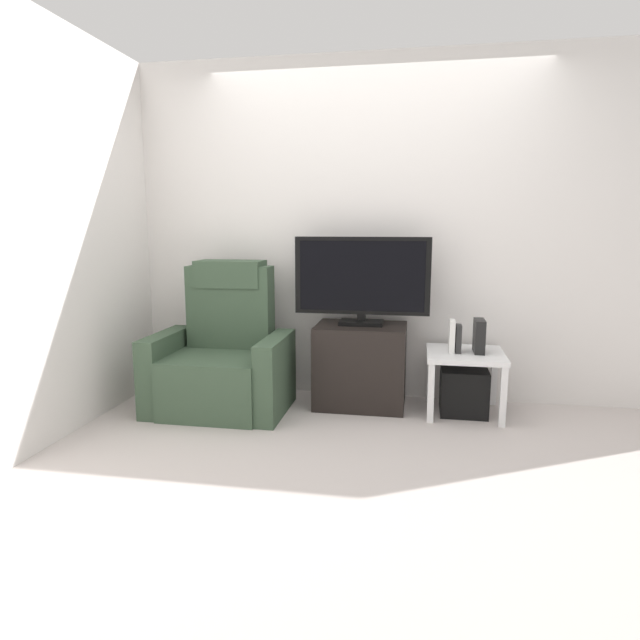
% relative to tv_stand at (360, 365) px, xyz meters
% --- Properties ---
extents(ground_plane, '(6.40, 6.40, 0.00)m').
position_rel_tv_stand_xyz_m(ground_plane, '(0.05, -0.83, -0.31)').
color(ground_plane, '#BCB2AD').
extents(wall_back, '(6.40, 0.06, 2.60)m').
position_rel_tv_stand_xyz_m(wall_back, '(0.05, 0.30, 0.99)').
color(wall_back, silver).
rests_on(wall_back, ground).
extents(wall_side, '(0.06, 4.48, 2.60)m').
position_rel_tv_stand_xyz_m(wall_side, '(-1.83, -0.83, 0.99)').
color(wall_side, silver).
rests_on(wall_side, ground).
extents(tv_stand, '(0.66, 0.49, 0.61)m').
position_rel_tv_stand_xyz_m(tv_stand, '(0.00, 0.00, 0.00)').
color(tv_stand, black).
rests_on(tv_stand, ground).
extents(television, '(0.99, 0.20, 0.65)m').
position_rel_tv_stand_xyz_m(television, '(0.00, 0.02, 0.65)').
color(television, black).
rests_on(television, tv_stand).
extents(recliner_armchair, '(0.98, 0.78, 1.08)m').
position_rel_tv_stand_xyz_m(recliner_armchair, '(-1.00, -0.23, 0.06)').
color(recliner_armchair, '#384C38').
rests_on(recliner_armchair, ground).
extents(side_table, '(0.54, 0.54, 0.45)m').
position_rel_tv_stand_xyz_m(side_table, '(0.75, -0.05, 0.07)').
color(side_table, white).
rests_on(side_table, ground).
extents(subwoofer_box, '(0.33, 0.33, 0.33)m').
position_rel_tv_stand_xyz_m(subwoofer_box, '(0.75, -0.05, -0.14)').
color(subwoofer_box, black).
rests_on(subwoofer_box, ground).
extents(book_leftmost, '(0.04, 0.13, 0.23)m').
position_rel_tv_stand_xyz_m(book_leftmost, '(0.65, -0.07, 0.26)').
color(book_leftmost, white).
rests_on(book_leftmost, side_table).
extents(book_middle, '(0.04, 0.11, 0.20)m').
position_rel_tv_stand_xyz_m(book_middle, '(0.70, -0.07, 0.24)').
color(book_middle, '#262626').
rests_on(book_middle, side_table).
extents(game_console, '(0.07, 0.20, 0.24)m').
position_rel_tv_stand_xyz_m(game_console, '(0.84, -0.04, 0.26)').
color(game_console, black).
rests_on(game_console, side_table).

